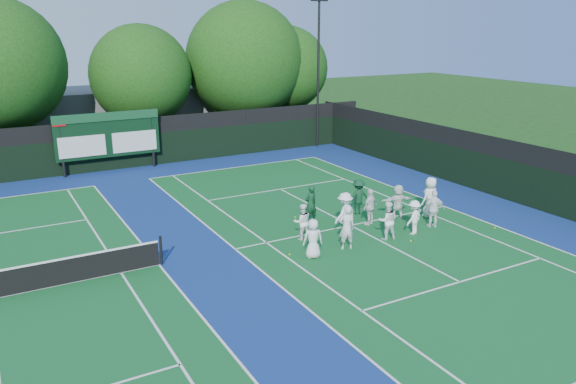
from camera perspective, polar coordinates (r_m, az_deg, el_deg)
ground at (r=23.85m, az=7.76°, el=-4.13°), size 120.00×120.00×0.00m
court_apron at (r=21.87m, az=-6.64°, el=-6.05°), size 34.00×32.00×0.01m
near_court at (r=24.60m, az=6.36°, el=-3.39°), size 11.05×23.85×0.01m
back_fence at (r=35.26m, az=-16.26°, el=4.48°), size 34.00×0.08×3.00m
divider_fence_right at (r=30.17m, az=20.54°, el=2.09°), size 0.08×32.00×3.00m
scoreboard at (r=34.50m, az=-17.84°, el=5.50°), size 6.00×0.21×3.55m
clubhouse at (r=43.76m, az=-13.69°, el=7.80°), size 18.00×6.00×4.00m
light_pole_right at (r=39.56m, az=3.11°, el=13.61°), size 1.20×0.30×10.12m
tree_b at (r=37.40m, az=-27.21°, el=11.10°), size 7.81×7.81×10.04m
tree_c at (r=38.74m, az=-14.51°, el=11.16°), size 6.58×6.58×8.49m
tree_d at (r=41.24m, az=-4.29°, el=12.87°), size 8.36×8.36×10.09m
tree_e at (r=42.82m, az=-0.08°, el=12.24°), size 6.21×6.21×8.36m
tennis_ball_0 at (r=21.41m, az=0.15°, el=-6.36°), size 0.07×0.07×0.07m
tennis_ball_1 at (r=26.99m, az=7.71°, el=-1.56°), size 0.07×0.07×0.07m
tennis_ball_2 at (r=25.69m, az=20.26°, el=-3.43°), size 0.07×0.07×0.07m
tennis_ball_3 at (r=23.00m, az=2.55°, el=-4.70°), size 0.07×0.07×0.07m
tennis_ball_4 at (r=25.40m, az=0.73°, el=-2.57°), size 0.07×0.07×0.07m
tennis_ball_5 at (r=23.23m, az=12.37°, el=-4.87°), size 0.07×0.07×0.07m
player_front_0 at (r=20.95m, az=2.56°, el=-4.76°), size 0.85×0.67×1.52m
player_front_1 at (r=21.80m, az=5.99°, el=-3.61°), size 0.74×0.59×1.78m
player_front_2 at (r=23.06m, az=10.04°, el=-2.87°), size 0.91×0.80×1.59m
player_front_3 at (r=23.85m, az=12.67°, el=-2.53°), size 1.07×0.83×1.46m
player_front_4 at (r=24.83m, az=14.60°, el=-1.67°), size 1.05×0.75×1.65m
player_back_0 at (r=22.69m, az=1.46°, el=-3.04°), size 0.85×0.74×1.51m
player_back_1 at (r=23.40m, az=5.79°, el=-2.16°), size 1.30×0.99×1.78m
player_back_2 at (r=24.61m, az=8.34°, el=-1.49°), size 1.03×0.70×1.62m
player_back_3 at (r=25.55m, az=11.09°, el=-0.98°), size 1.54×0.77×1.59m
player_back_4 at (r=26.13m, az=14.25°, el=-0.51°), size 0.97×0.70×1.84m
coach_left at (r=24.67m, az=2.33°, el=-1.21°), size 0.66×0.48×1.68m
coach_right at (r=25.86m, az=7.16°, el=-0.50°), size 1.17×0.80×1.66m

